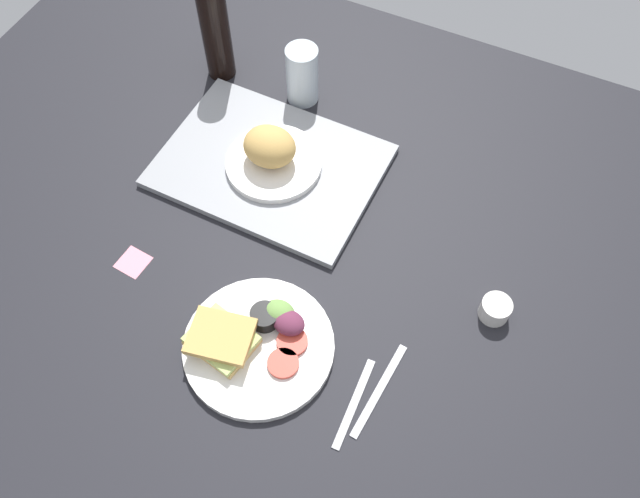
# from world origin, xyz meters

# --- Properties ---
(ground_plane) EXTENTS (1.90, 1.50, 0.03)m
(ground_plane) POSITION_xyz_m (0.00, 0.00, -0.01)
(ground_plane) COLOR black
(serving_tray) EXTENTS (0.46, 0.34, 0.02)m
(serving_tray) POSITION_xyz_m (-0.17, 0.19, 0.01)
(serving_tray) COLOR gray
(serving_tray) RESTS_ON ground_plane
(bread_plate_near) EXTENTS (0.20, 0.20, 0.09)m
(bread_plate_near) POSITION_xyz_m (-0.17, 0.19, 0.05)
(bread_plate_near) COLOR white
(bread_plate_near) RESTS_ON serving_tray
(plate_with_salad) EXTENTS (0.27, 0.27, 0.05)m
(plate_with_salad) POSITION_xyz_m (-0.01, -0.18, 0.02)
(plate_with_salad) COLOR white
(plate_with_salad) RESTS_ON ground_plane
(drinking_glass) EXTENTS (0.07, 0.07, 0.14)m
(drinking_glass) POSITION_xyz_m (-0.20, 0.40, 0.07)
(drinking_glass) COLOR silver
(drinking_glass) RESTS_ON ground_plane
(soda_bottle) EXTENTS (0.06, 0.06, 0.23)m
(soda_bottle) POSITION_xyz_m (-0.40, 0.39, 0.11)
(soda_bottle) COLOR black
(soda_bottle) RESTS_ON ground_plane
(espresso_cup) EXTENTS (0.06, 0.06, 0.04)m
(espresso_cup) POSITION_xyz_m (0.36, 0.06, 0.02)
(espresso_cup) COLOR silver
(espresso_cup) RESTS_ON ground_plane
(fork) EXTENTS (0.02, 0.17, 0.01)m
(fork) POSITION_xyz_m (0.20, -0.20, 0.00)
(fork) COLOR #B7B7BC
(fork) RESTS_ON ground_plane
(knife) EXTENTS (0.03, 0.19, 0.01)m
(knife) POSITION_xyz_m (0.23, -0.16, 0.00)
(knife) COLOR #B7B7BC
(knife) RESTS_ON ground_plane
(sticky_note) EXTENTS (0.06, 0.06, 0.00)m
(sticky_note) POSITION_xyz_m (-0.30, -0.13, 0.00)
(sticky_note) COLOR pink
(sticky_note) RESTS_ON ground_plane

